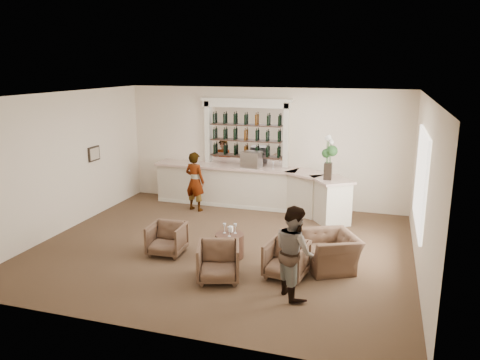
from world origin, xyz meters
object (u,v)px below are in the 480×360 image
Objects in this scene: armchair_far at (331,251)px; espresso_machine at (252,160)px; armchair_left at (167,239)px; cocktail_table at (230,245)px; armchair_right at (286,260)px; bar_counter at (253,188)px; armchair_center at (218,262)px; guest at (294,252)px; flower_vase at (329,155)px; sommelier at (195,181)px.

espresso_machine is at bearing -171.15° from armchair_far.
espresso_machine is at bearing 74.60° from armchair_left.
cocktail_table is 2.07m from armchair_far.
armchair_right is 0.71× the size of armchair_far.
cocktail_table is at bearing 7.10° from armchair_left.
bar_counter reaches higher than armchair_center.
bar_counter is 7.76× the size of armchair_left.
armchair_left is 3.40m from armchair_far.
bar_counter is 3.54× the size of guest.
flower_vase is at bearing -18.69° from bar_counter.
armchair_left is at bearing -169.38° from cocktail_table.
sommelier reaches higher than cocktail_table.
sommelier reaches higher than armchair_right.
armchair_right is at bearing 148.10° from sommelier.
flower_vase reaches higher than armchair_left.
cocktail_table is 1.45m from armchair_right.
sommelier is 1.01× the size of guest.
cocktail_table is 1.17× the size of espresso_machine.
guest is at bearing -90.87° from flower_vase.
armchair_right is 3.63m from flower_vase.
bar_counter is at bearing -171.55° from armchair_far.
cocktail_table is 1.10m from armchair_center.
flower_vase reaches higher than espresso_machine.
cocktail_table is at bearing 79.82° from armchair_center.
armchair_center is 1.04× the size of armchair_right.
armchair_far is at bearing 1.73° from cocktail_table.
guest is 2.19× the size of armchair_left.
armchair_far reaches higher than cocktail_table.
sommelier is at bearing 142.31° from armchair_right.
sommelier reaches higher than armchair_far.
armchair_center reaches higher than armchair_right.
bar_counter is 4.43m from armchair_right.
armchair_left is (-0.84, -3.71, -0.24)m from bar_counter.
armchair_center is at bearing -87.53° from armchair_far.
guest is at bearing -66.45° from bar_counter.
flower_vase is at bearing 41.85° from armchair_left.
cocktail_table is 1.34m from armchair_left.
armchair_left is (0.61, -3.03, -0.48)m from sommelier.
armchair_right is at bearing -77.67° from armchair_far.
armchair_far is 2.09× the size of espresso_machine.
bar_counter reaches higher than armchair_left.
espresso_machine is at bearing 98.57° from cocktail_table.
armchair_center is 1.28m from armchair_right.
sommelier is at bearing -155.02° from bar_counter.
flower_vase is (2.12, -0.72, 1.19)m from bar_counter.
bar_counter is 5.35× the size of armchair_far.
espresso_machine is at bearing 161.20° from flower_vase.
sommelier is 3.13m from armchair_left.
guest is at bearing -24.43° from armchair_center.
guest is 3.10m from armchair_left.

